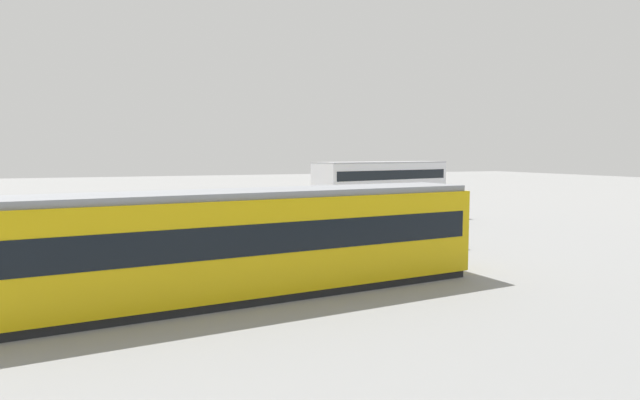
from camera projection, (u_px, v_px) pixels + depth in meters
ground_plane at (356, 225)px, 32.07m from camera, size 160.00×160.00×0.00m
double_decker_bus at (382, 190)px, 34.36m from camera, size 10.36×4.69×3.88m
tram_yellow at (250, 241)px, 15.90m from camera, size 15.63×3.94×3.28m
pedestrian_near_railing at (300, 224)px, 25.76m from camera, size 0.42×0.42×1.61m
pedestrian_crossing at (450, 226)px, 24.31m from camera, size 0.45×0.45×1.78m
pedestrian_railing at (383, 223)px, 27.56m from camera, size 6.07×0.96×1.08m
info_sign at (306, 210)px, 25.84m from camera, size 1.28×0.14×2.28m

